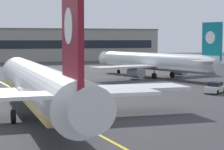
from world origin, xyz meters
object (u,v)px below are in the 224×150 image
at_px(safety_cone_by_nose_gear, 28,95).
at_px(service_car_nearest, 215,88).
at_px(airliner_background, 158,62).
at_px(airliner_foreground, 38,85).

bearing_deg(safety_cone_by_nose_gear, service_car_nearest, -9.27).
relative_size(airliner_background, safety_cone_by_nose_gear, 68.49).
bearing_deg(airliner_foreground, safety_cone_by_nose_gear, 84.79).
bearing_deg(service_car_nearest, safety_cone_by_nose_gear, 170.73).
height_order(service_car_nearest, safety_cone_by_nose_gear, service_car_nearest).
bearing_deg(airliner_background, airliner_foreground, -128.29).
height_order(airliner_background, safety_cone_by_nose_gear, airliner_background).
distance_m(service_car_nearest, safety_cone_by_nose_gear, 26.87).
bearing_deg(service_car_nearest, airliner_background, 83.37).
xyz_separation_m(airliner_foreground, airliner_background, (31.18, 39.49, -0.25)).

